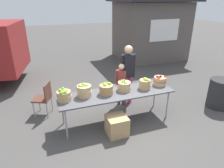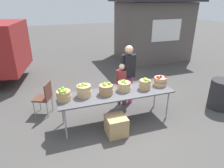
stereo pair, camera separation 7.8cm
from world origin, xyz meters
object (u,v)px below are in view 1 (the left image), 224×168
at_px(apple_basket_green_1, 84,91).
at_px(apple_basket_green_3, 124,86).
at_px(child_customer, 121,81).
at_px(market_table, 116,94).
at_px(apple_basket_green_4, 145,84).
at_px(apple_basket_green_2, 106,89).
at_px(folding_chair, 44,96).
at_px(apple_basket_green_0, 64,95).
at_px(vendor_adult, 128,71).
at_px(produce_crate, 117,125).
at_px(apple_basket_red_0, 160,81).
at_px(trash_barrel, 220,93).

relative_size(apple_basket_green_1, apple_basket_green_3, 1.04).
bearing_deg(child_customer, apple_basket_green_1, 44.28).
distance_m(market_table, apple_basket_green_3, 0.28).
height_order(apple_basket_green_4, child_customer, child_customer).
bearing_deg(apple_basket_green_2, market_table, -6.73).
xyz_separation_m(apple_basket_green_4, folding_chair, (-2.31, 0.91, -0.37)).
xyz_separation_m(apple_basket_green_1, folding_chair, (-0.85, 0.81, -0.38)).
xyz_separation_m(market_table, apple_basket_green_0, (-1.18, 0.03, 0.16)).
xyz_separation_m(apple_basket_green_2, vendor_adult, (0.85, 0.70, 0.11)).
height_order(folding_chair, produce_crate, folding_chair).
bearing_deg(apple_basket_red_0, trash_barrel, -12.56).
height_order(apple_basket_red_0, produce_crate, apple_basket_red_0).
xyz_separation_m(apple_basket_green_1, vendor_adult, (1.35, 0.65, 0.09)).
distance_m(market_table, child_customer, 0.80).
relative_size(apple_basket_green_3, folding_chair, 0.37).
bearing_deg(trash_barrel, child_customer, 157.69).
bearing_deg(produce_crate, market_table, 70.20).
xyz_separation_m(market_table, apple_basket_green_4, (0.73, -0.02, 0.17)).
relative_size(child_customer, produce_crate, 2.78).
relative_size(apple_basket_red_0, vendor_adult, 0.20).
bearing_deg(vendor_adult, apple_basket_green_4, 92.26).
bearing_deg(apple_basket_green_2, apple_basket_green_0, 179.84).
relative_size(apple_basket_red_0, trash_barrel, 0.42).
relative_size(apple_basket_green_2, produce_crate, 0.77).
height_order(apple_basket_green_2, vendor_adult, vendor_adult).
bearing_deg(apple_basket_green_2, trash_barrel, -6.42).
bearing_deg(apple_basket_green_3, produce_crate, -125.25).
relative_size(apple_basket_green_3, apple_basket_red_0, 0.98).
xyz_separation_m(apple_basket_green_3, produce_crate, (-0.40, -0.57, -0.65)).
bearing_deg(apple_basket_red_0, apple_basket_green_2, -178.97).
xyz_separation_m(market_table, apple_basket_green_3, (0.22, 0.07, 0.15)).
bearing_deg(trash_barrel, apple_basket_red_0, 167.44).
xyz_separation_m(market_table, apple_basket_green_2, (-0.24, 0.03, 0.16)).
bearing_deg(apple_basket_green_0, apple_basket_green_4, -1.45).
relative_size(market_table, trash_barrel, 3.40).
xyz_separation_m(market_table, apple_basket_red_0, (1.19, 0.05, 0.15)).
xyz_separation_m(apple_basket_green_3, trash_barrel, (2.66, -0.39, -0.47)).
xyz_separation_m(apple_basket_green_0, apple_basket_green_1, (0.45, 0.05, 0.02)).
bearing_deg(trash_barrel, apple_basket_green_4, 171.94).
relative_size(apple_basket_green_3, vendor_adult, 0.19).
bearing_deg(vendor_adult, apple_basket_red_0, 124.29).
bearing_deg(apple_basket_green_0, produce_crate, -27.70).
xyz_separation_m(vendor_adult, produce_crate, (-0.79, -1.23, -0.76)).
relative_size(apple_basket_red_0, produce_crate, 0.76).
distance_m(apple_basket_green_1, apple_basket_red_0, 1.93).
bearing_deg(apple_basket_green_2, apple_basket_green_1, 174.10).
xyz_separation_m(apple_basket_green_1, produce_crate, (0.55, -0.58, -0.67)).
height_order(vendor_adult, folding_chair, vendor_adult).
height_order(apple_basket_green_4, vendor_adult, vendor_adult).
bearing_deg(market_table, trash_barrel, -6.40).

